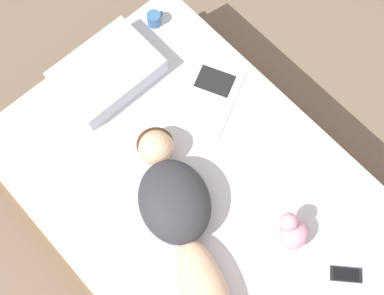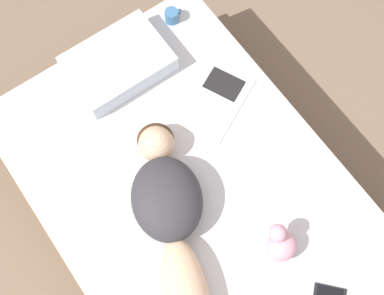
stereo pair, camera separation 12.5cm
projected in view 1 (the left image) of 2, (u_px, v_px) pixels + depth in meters
ground_plane at (203, 220)px, 3.23m from camera, size 12.00×12.00×0.00m
bed at (204, 210)px, 3.00m from camera, size 1.52×2.28×0.51m
person at (182, 223)px, 2.60m from camera, size 0.67×1.19×0.23m
open_magazine at (208, 98)px, 2.95m from camera, size 0.53×0.46×0.01m
coffee_mug at (154, 19)px, 3.09m from camera, size 0.11×0.08×0.08m
cell_phone at (346, 274)px, 2.61m from camera, size 0.16×0.16×0.01m
plush_toy at (293, 232)px, 2.60m from camera, size 0.16×0.17×0.20m
pillow at (107, 72)px, 2.94m from camera, size 0.55×0.39×0.12m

